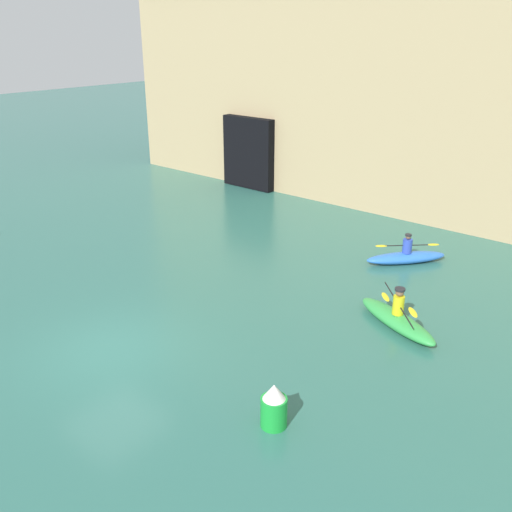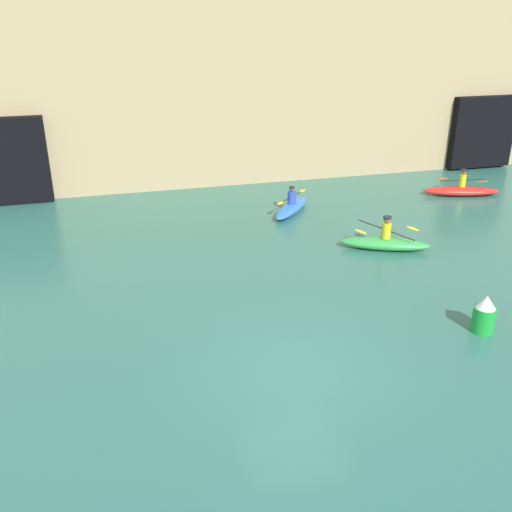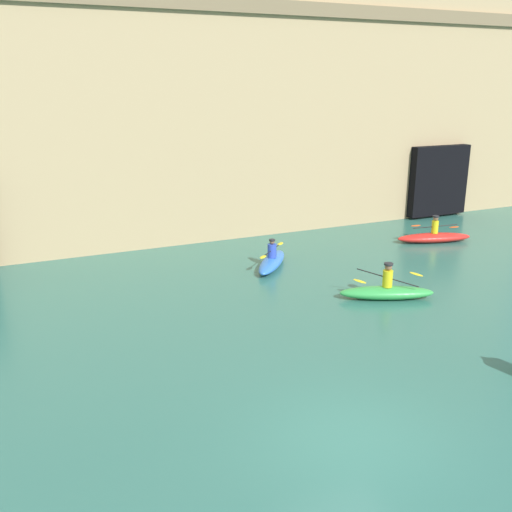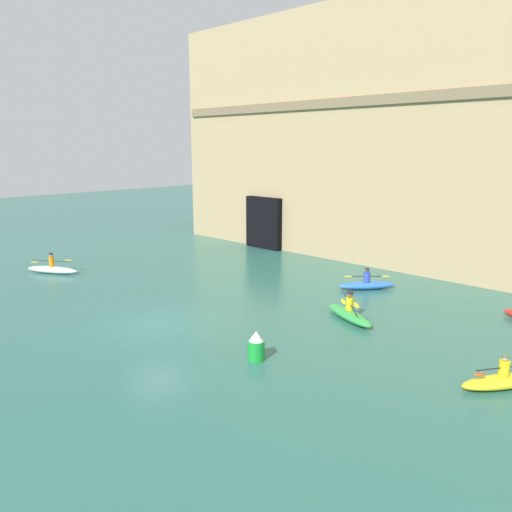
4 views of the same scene
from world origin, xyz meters
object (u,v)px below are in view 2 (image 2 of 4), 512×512
(kayak_red, at_px, (461,190))
(kayak_blue, at_px, (291,207))
(kayak_green, at_px, (385,243))
(marker_buoy, at_px, (484,315))

(kayak_red, xyz_separation_m, kayak_blue, (-8.16, -0.23, -0.00))
(kayak_green, xyz_separation_m, marker_buoy, (-0.02, -5.71, 0.23))
(kayak_green, height_order, marker_buoy, kayak_green)
(kayak_blue, bearing_deg, kayak_green, 62.13)
(kayak_green, bearing_deg, kayak_red, -118.48)
(kayak_red, height_order, kayak_green, kayak_green)
(kayak_red, xyz_separation_m, kayak_green, (-6.18, -4.83, 0.02))
(kayak_blue, distance_m, marker_buoy, 10.49)
(marker_buoy, bearing_deg, kayak_green, 89.80)
(kayak_blue, relative_size, kayak_green, 0.89)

